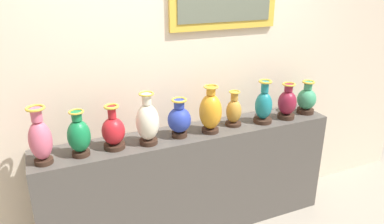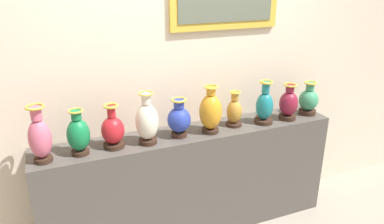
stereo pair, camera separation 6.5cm
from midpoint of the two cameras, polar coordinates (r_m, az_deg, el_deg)
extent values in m
cube|color=#4C4742|center=(3.16, 0.60, -10.93)|extent=(2.48, 0.37, 0.94)
cube|color=beige|center=(2.97, -1.21, 9.28)|extent=(5.18, 0.10, 3.07)
cylinder|color=#382319|center=(2.68, -21.64, -6.91)|extent=(0.12, 0.12, 0.03)
ellipsoid|color=#CC5972|center=(2.62, -22.08, -3.93)|extent=(0.15, 0.15, 0.27)
cylinder|color=#CC5972|center=(2.55, -22.64, -0.20)|extent=(0.07, 0.07, 0.09)
torus|color=gold|center=(2.53, -22.78, 0.75)|extent=(0.12, 0.12, 0.02)
cylinder|color=#382319|center=(2.70, -16.43, -6.02)|extent=(0.12, 0.12, 0.03)
ellipsoid|color=#14723D|center=(2.65, -16.73, -3.44)|extent=(0.16, 0.16, 0.23)
cylinder|color=#14723D|center=(2.59, -17.07, -0.46)|extent=(0.07, 0.07, 0.06)
torus|color=gold|center=(2.58, -17.14, 0.18)|extent=(0.11, 0.11, 0.01)
cylinder|color=#382319|center=(2.74, -11.47, -5.09)|extent=(0.16, 0.16, 0.03)
ellipsoid|color=red|center=(2.69, -11.65, -2.82)|extent=(0.17, 0.17, 0.20)
cylinder|color=red|center=(2.64, -11.88, 0.07)|extent=(0.06, 0.06, 0.09)
torus|color=gold|center=(2.62, -11.95, 0.95)|extent=(0.11, 0.11, 0.02)
cylinder|color=#382319|center=(2.77, -6.26, -4.52)|extent=(0.14, 0.14, 0.03)
ellipsoid|color=beige|center=(2.70, -6.39, -1.52)|extent=(0.17, 0.17, 0.28)
cylinder|color=beige|center=(2.64, -6.55, 2.08)|extent=(0.07, 0.07, 0.08)
torus|color=gold|center=(2.63, -6.58, 2.91)|extent=(0.11, 0.11, 0.01)
cylinder|color=#382319|center=(2.86, -1.36, -3.44)|extent=(0.12, 0.12, 0.04)
ellipsoid|color=#263899|center=(2.81, -1.39, -1.23)|extent=(0.18, 0.18, 0.20)
cylinder|color=#263899|center=(2.77, -1.41, 1.28)|extent=(0.08, 0.08, 0.06)
torus|color=gold|center=(2.75, -1.42, 1.91)|extent=(0.12, 0.12, 0.02)
cylinder|color=#382319|center=(2.94, 3.50, -2.86)|extent=(0.14, 0.14, 0.03)
ellipsoid|color=orange|center=(2.88, 3.57, 0.04)|extent=(0.18, 0.18, 0.29)
cylinder|color=orange|center=(2.82, 3.65, 3.35)|extent=(0.07, 0.07, 0.06)
torus|color=gold|center=(2.81, 3.66, 3.95)|extent=(0.12, 0.12, 0.01)
cylinder|color=#382319|center=(3.08, 7.16, -1.88)|extent=(0.13, 0.13, 0.03)
ellipsoid|color=#B27F2D|center=(3.04, 7.26, 0.06)|extent=(0.13, 0.13, 0.20)
cylinder|color=#B27F2D|center=(3.00, 7.38, 2.46)|extent=(0.06, 0.06, 0.07)
torus|color=gold|center=(2.99, 7.41, 3.10)|extent=(0.09, 0.09, 0.01)
cylinder|color=#382319|center=(3.18, 11.71, -1.38)|extent=(0.16, 0.16, 0.03)
ellipsoid|color=#19727A|center=(3.13, 11.89, 0.90)|extent=(0.15, 0.15, 0.24)
cylinder|color=#19727A|center=(3.08, 12.11, 3.78)|extent=(0.06, 0.06, 0.09)
torus|color=gold|center=(3.07, 12.18, 4.62)|extent=(0.11, 0.11, 0.02)
cylinder|color=#382319|center=(3.31, 15.25, -0.75)|extent=(0.15, 0.15, 0.04)
ellipsoid|color=maroon|center=(3.27, 15.46, 1.30)|extent=(0.16, 0.16, 0.21)
cylinder|color=maroon|center=(3.22, 15.70, 3.59)|extent=(0.07, 0.07, 0.06)
torus|color=gold|center=(3.22, 15.75, 4.11)|extent=(0.11, 0.11, 0.02)
cylinder|color=#382319|center=(3.48, 18.12, 0.04)|extent=(0.15, 0.15, 0.04)
ellipsoid|color=#388C60|center=(3.44, 18.33, 1.80)|extent=(0.17, 0.17, 0.19)
cylinder|color=#388C60|center=(3.41, 18.57, 3.82)|extent=(0.07, 0.07, 0.07)
torus|color=gold|center=(3.40, 18.64, 4.36)|extent=(0.11, 0.11, 0.02)
camera|label=1|loc=(0.03, -89.36, 0.25)|focal=33.98mm
camera|label=2|loc=(0.03, 90.64, -0.25)|focal=33.98mm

